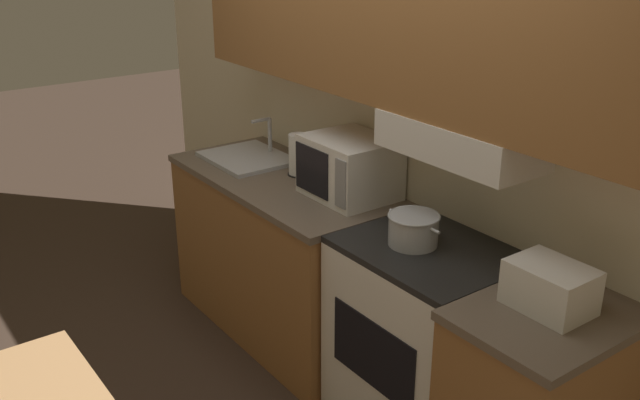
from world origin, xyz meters
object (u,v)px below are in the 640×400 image
object	(u,v)px
stove_range	(424,341)
cooking_pot	(413,228)
microwave	(350,167)
sink_basin	(248,157)
toaster	(550,287)
paper_towel_roll	(298,155)

from	to	relation	value
stove_range	cooking_pot	bearing A→B (deg)	-156.80
microwave	cooking_pot	bearing A→B (deg)	-12.42
stove_range	cooking_pot	size ratio (longest dim) A/B	3.06
cooking_pot	sink_basin	distance (m)	1.41
cooking_pot	sink_basin	world-z (taller)	sink_basin
sink_basin	microwave	bearing A→B (deg)	9.13
cooking_pot	sink_basin	xyz separation A→B (m)	(-1.41, 0.01, -0.06)
toaster	sink_basin	xyz separation A→B (m)	(-2.09, -0.02, -0.07)
stove_range	microwave	bearing A→B (deg)	171.39
toaster	sink_basin	size ratio (longest dim) A/B	0.59
stove_range	toaster	bearing A→B (deg)	-0.66
cooking_pot	paper_towel_roll	size ratio (longest dim) A/B	1.33
microwave	sink_basin	distance (m)	0.82
stove_range	sink_basin	bearing A→B (deg)	-179.09
stove_range	cooking_pot	xyz separation A→B (m)	(-0.07, -0.03, 0.54)
stove_range	toaster	world-z (taller)	toaster
cooking_pot	toaster	bearing A→B (deg)	2.02
cooking_pot	stove_range	bearing A→B (deg)	23.20
cooking_pot	toaster	size ratio (longest dim) A/B	1.01
cooking_pot	toaster	xyz separation A→B (m)	(0.69, 0.02, 0.01)
microwave	sink_basin	world-z (taller)	microwave
cooking_pot	microwave	bearing A→B (deg)	167.58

